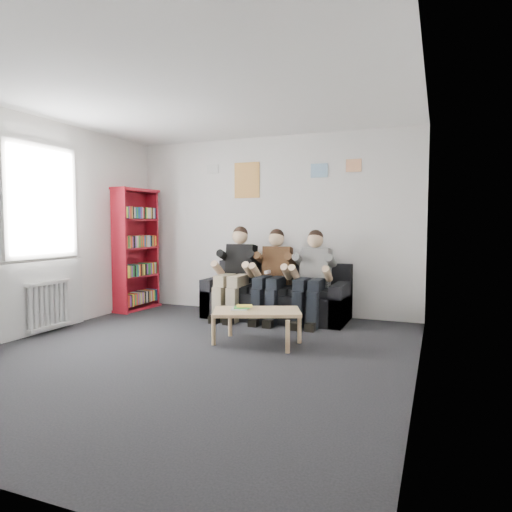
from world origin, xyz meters
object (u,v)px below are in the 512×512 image
Objects in this scene: bookshelf at (136,249)px; person_right at (312,278)px; sofa at (277,298)px; person_left at (235,273)px; coffee_table at (257,314)px; person_middle at (272,276)px.

person_right is at bearing 5.94° from bookshelf.
person_right is at bearing -18.66° from sofa.
sofa is 0.71m from person_left.
person_left is (1.74, -0.00, -0.31)m from bookshelf.
coffee_table is at bearing -100.45° from person_right.
sofa is at bearing 164.42° from person_right.
person_middle is (-0.00, -0.19, 0.35)m from sofa.
person_left reaches higher than coffee_table.
coffee_table is 1.33m from person_middle.
person_right reaches higher than sofa.
person_middle reaches higher than coffee_table.
person_left is 1.15m from person_right.
person_left is at bearing -176.80° from person_right.
bookshelf is at bearing 177.38° from person_left.
coffee_table is 0.73× the size of person_left.
bookshelf is 1.44× the size of person_left.
bookshelf is 2.33m from person_middle.
sofa is 2.10× the size of coffee_table.
coffee_table is 1.55m from person_left.
person_left is at bearing 5.83° from bookshelf.
person_left is at bearing 174.01° from person_middle.
person_left reaches higher than person_right.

